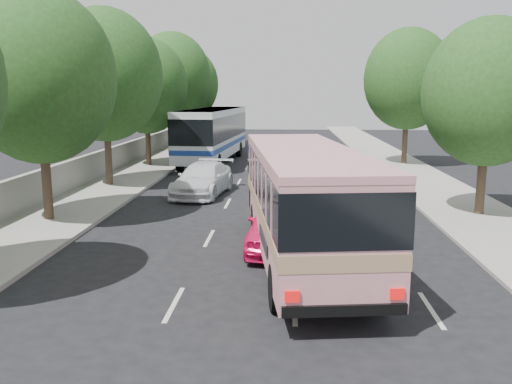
# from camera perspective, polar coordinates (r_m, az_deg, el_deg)

# --- Properties ---
(ground) EXTENTS (120.00, 120.00, 0.00)m
(ground) POSITION_cam_1_polar(r_m,az_deg,el_deg) (15.08, 0.12, -9.02)
(ground) COLOR black
(ground) RESTS_ON ground
(sidewalk_left) EXTENTS (4.00, 90.00, 0.15)m
(sidewalk_left) POSITION_cam_1_polar(r_m,az_deg,el_deg) (35.77, -11.84, 2.29)
(sidewalk_left) COLOR #9E998E
(sidewalk_left) RESTS_ON ground
(sidewalk_right) EXTENTS (4.00, 90.00, 0.12)m
(sidewalk_right) POSITION_cam_1_polar(r_m,az_deg,el_deg) (35.41, 15.81, 2.01)
(sidewalk_right) COLOR #9E998E
(sidewalk_right) RESTS_ON ground
(low_wall) EXTENTS (0.30, 90.00, 1.50)m
(low_wall) POSITION_cam_1_polar(r_m,az_deg,el_deg) (36.18, -14.64, 3.58)
(low_wall) COLOR #9E998E
(low_wall) RESTS_ON sidewalk_left
(tree_left_b) EXTENTS (5.70, 5.70, 8.88)m
(tree_left_b) POSITION_cam_1_polar(r_m,az_deg,el_deg) (22.15, -21.78, 11.78)
(tree_left_b) COLOR #38281E
(tree_left_b) RESTS_ON ground
(tree_left_c) EXTENTS (6.00, 6.00, 9.35)m
(tree_left_c) POSITION_cam_1_polar(r_m,az_deg,el_deg) (29.68, -15.59, 12.22)
(tree_left_c) COLOR #38281E
(tree_left_c) RESTS_ON ground
(tree_left_d) EXTENTS (5.52, 5.52, 8.60)m
(tree_left_d) POSITION_cam_1_polar(r_m,az_deg,el_deg) (37.32, -11.42, 11.21)
(tree_left_d) COLOR #38281E
(tree_left_d) RESTS_ON ground
(tree_left_e) EXTENTS (6.30, 6.30, 9.82)m
(tree_left_e) POSITION_cam_1_polar(r_m,az_deg,el_deg) (45.10, -8.73, 12.15)
(tree_left_e) COLOR #38281E
(tree_left_e) RESTS_ON ground
(tree_left_f) EXTENTS (5.88, 5.88, 9.16)m
(tree_left_f) POSITION_cam_1_polar(r_m,az_deg,el_deg) (52.98, -7.13, 11.46)
(tree_left_f) COLOR #38281E
(tree_left_f) RESTS_ON ground
(tree_right_near) EXTENTS (5.10, 5.10, 7.95)m
(tree_right_near) POSITION_cam_1_polar(r_m,az_deg,el_deg) (23.54, 23.50, 10.05)
(tree_right_near) COLOR #38281E
(tree_right_near) RESTS_ON ground
(tree_right_far) EXTENTS (6.00, 6.00, 9.35)m
(tree_right_far) POSITION_cam_1_polar(r_m,az_deg,el_deg) (39.05, 15.85, 11.70)
(tree_right_far) COLOR #38281E
(tree_right_far) RESTS_ON ground
(pink_bus) EXTENTS (4.05, 10.99, 3.43)m
(pink_bus) POSITION_cam_1_polar(r_m,az_deg,el_deg) (16.00, 5.08, -0.01)
(pink_bus) COLOR #CB838D
(pink_bus) RESTS_ON ground
(pink_taxi) EXTENTS (2.29, 5.01, 1.67)m
(pink_taxi) POSITION_cam_1_polar(r_m,az_deg,el_deg) (17.70, 2.58, -3.26)
(pink_taxi) COLOR #FA155F
(pink_taxi) RESTS_ON ground
(white_pickup) EXTENTS (2.91, 5.64, 1.56)m
(white_pickup) POSITION_cam_1_polar(r_m,az_deg,el_deg) (26.94, -5.61, 1.35)
(white_pickup) COLOR silver
(white_pickup) RESTS_ON ground
(tour_coach_front) EXTENTS (3.74, 13.03, 3.85)m
(tour_coach_front) POSITION_cam_1_polar(r_m,az_deg,el_deg) (39.05, -4.57, 6.46)
(tour_coach_front) COLOR silver
(tour_coach_front) RESTS_ON ground
(tour_coach_rear) EXTENTS (3.56, 11.48, 3.38)m
(tour_coach_rear) POSITION_cam_1_polar(r_m,az_deg,el_deg) (49.66, -3.80, 7.00)
(tour_coach_rear) COLOR silver
(tour_coach_rear) RESTS_ON ground
(taxi_roof_sign) EXTENTS (0.56, 0.22, 0.18)m
(taxi_roof_sign) POSITION_cam_1_polar(r_m,az_deg,el_deg) (17.50, 2.60, -0.32)
(taxi_roof_sign) COLOR silver
(taxi_roof_sign) RESTS_ON pink_taxi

